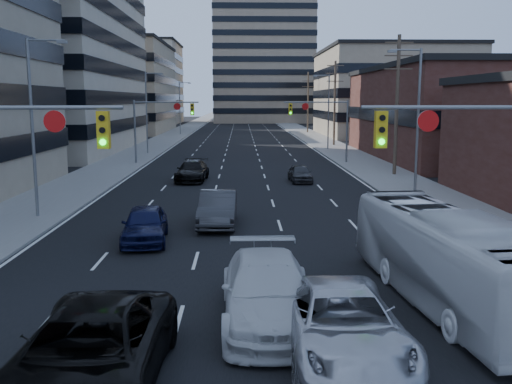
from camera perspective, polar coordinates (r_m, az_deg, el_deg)
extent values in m
cube|color=black|center=(139.04, -1.50, 6.73)|extent=(18.00, 300.00, 0.02)
cube|color=slate|center=(139.51, -6.26, 6.71)|extent=(5.00, 300.00, 0.15)
cube|color=slate|center=(139.52, 3.26, 6.75)|extent=(5.00, 300.00, 0.15)
cube|color=#ADA089|center=(74.42, -23.54, 14.62)|extent=(26.00, 34.00, 28.00)
cube|color=gray|center=(111.53, -14.13, 9.95)|extent=(20.00, 30.00, 16.00)
cube|color=#472119|center=(63.66, 20.87, 7.24)|extent=(20.00, 30.00, 9.00)
cube|color=gray|center=(100.11, 13.16, 9.53)|extent=(22.00, 28.00, 14.00)
cube|color=gray|center=(160.68, 0.69, 17.43)|extent=(26.00, 26.00, 58.00)
cube|color=#ADA089|center=(151.56, -12.35, 10.50)|extent=(24.00, 24.00, 20.00)
cube|color=gray|center=(142.57, 11.62, 9.01)|extent=(22.00, 22.00, 12.00)
cylinder|color=slate|center=(18.19, -23.31, 7.76)|extent=(6.50, 0.12, 0.12)
cube|color=gold|center=(17.41, -15.00, 6.02)|extent=(0.35, 0.28, 1.10)
cylinder|color=black|center=(17.24, -15.18, 7.15)|extent=(0.18, 0.06, 0.18)
cylinder|color=black|center=(17.26, -15.13, 5.99)|extent=(0.18, 0.06, 0.18)
cylinder|color=#0CE526|center=(17.28, -15.08, 4.83)|extent=(0.18, 0.06, 0.18)
cylinder|color=white|center=(17.75, -19.49, 6.67)|extent=(0.64, 0.06, 0.64)
cylinder|color=slate|center=(18.24, 20.63, 7.92)|extent=(6.50, 0.12, 0.12)
cube|color=gold|center=(17.44, 12.37, 6.13)|extent=(0.35, 0.28, 1.10)
cylinder|color=black|center=(17.27, 12.54, 7.26)|extent=(0.18, 0.06, 0.18)
cylinder|color=black|center=(17.29, 12.49, 6.10)|extent=(0.18, 0.06, 0.18)
cylinder|color=#0CE526|center=(17.31, 12.45, 4.94)|extent=(0.18, 0.06, 0.18)
cylinder|color=white|center=(17.79, 16.83, 6.81)|extent=(0.64, 0.06, 0.64)
cylinder|color=slate|center=(54.91, -12.01, 5.85)|extent=(0.18, 0.18, 6.00)
cylinder|color=slate|center=(54.36, -8.96, 8.86)|extent=(6.00, 0.12, 0.12)
cube|color=gold|center=(54.11, -6.39, 8.23)|extent=(0.35, 0.28, 1.10)
cylinder|color=black|center=(53.95, -6.42, 8.60)|extent=(0.18, 0.06, 0.18)
cylinder|color=black|center=(53.95, -6.41, 8.23)|extent=(0.18, 0.06, 0.18)
cylinder|color=#0CE526|center=(53.96, -6.40, 7.85)|extent=(0.18, 0.06, 0.18)
cylinder|color=white|center=(54.21, -7.89, 8.46)|extent=(0.64, 0.06, 0.64)
cylinder|color=slate|center=(54.93, 9.09, 5.94)|extent=(0.18, 0.18, 6.00)
cylinder|color=slate|center=(54.38, 6.02, 8.92)|extent=(6.00, 0.12, 0.12)
cube|color=gold|center=(54.12, 3.46, 8.27)|extent=(0.35, 0.28, 1.10)
cylinder|color=black|center=(53.96, 3.48, 8.64)|extent=(0.18, 0.06, 0.18)
cylinder|color=black|center=(53.96, 3.47, 8.27)|extent=(0.18, 0.06, 0.18)
cylinder|color=#0CE526|center=(53.97, 3.47, 7.89)|extent=(0.18, 0.06, 0.18)
cylinder|color=white|center=(54.23, 4.96, 8.52)|extent=(0.64, 0.06, 0.64)
cylinder|color=#4C3D2D|center=(46.56, 13.90, 8.30)|extent=(0.28, 0.28, 11.00)
cube|color=#4C3D2D|center=(46.76, 14.14, 14.31)|extent=(2.20, 0.10, 0.10)
cube|color=#4C3D2D|center=(46.68, 14.09, 13.09)|extent=(2.20, 0.10, 0.10)
cube|color=#4C3D2D|center=(46.62, 14.04, 11.86)|extent=(2.20, 0.10, 0.10)
cylinder|color=#4C3D2D|center=(75.91, 7.87, 8.73)|extent=(0.28, 0.28, 11.00)
cube|color=#4C3D2D|center=(76.04, 7.95, 12.42)|extent=(2.20, 0.10, 0.10)
cube|color=#4C3D2D|center=(75.99, 7.93, 11.67)|extent=(2.20, 0.10, 0.10)
cube|color=#4C3D2D|center=(75.95, 7.92, 10.92)|extent=(2.20, 0.10, 0.10)
cylinder|color=#4C3D2D|center=(105.63, 5.21, 8.89)|extent=(0.28, 0.28, 11.00)
cube|color=#4C3D2D|center=(105.72, 5.25, 11.54)|extent=(2.20, 0.10, 0.10)
cube|color=#4C3D2D|center=(105.68, 5.24, 11.00)|extent=(2.20, 0.10, 0.10)
cube|color=#4C3D2D|center=(105.66, 5.23, 10.46)|extent=(2.20, 0.10, 0.10)
cylinder|color=slate|center=(30.78, -21.45, 5.74)|extent=(0.16, 0.16, 9.00)
cylinder|color=slate|center=(30.58, -20.31, 14.05)|extent=(1.80, 0.10, 0.10)
cube|color=slate|center=(30.33, -18.83, 14.02)|extent=(0.50, 0.22, 0.14)
cylinder|color=slate|center=(64.78, -10.89, 7.70)|extent=(0.16, 0.16, 9.00)
cylinder|color=slate|center=(64.69, -10.21, 11.62)|extent=(1.80, 0.10, 0.10)
cube|color=slate|center=(64.57, -9.49, 11.57)|extent=(0.50, 0.22, 0.14)
cylinder|color=slate|center=(99.47, -7.62, 8.25)|extent=(0.16, 0.16, 9.00)
cylinder|color=slate|center=(99.41, -7.15, 10.80)|extent=(1.80, 0.10, 0.10)
cube|color=slate|center=(99.34, -6.68, 10.76)|extent=(0.50, 0.22, 0.14)
cylinder|color=slate|center=(35.55, 15.87, 6.41)|extent=(0.16, 0.16, 9.00)
cylinder|color=slate|center=(35.38, 14.76, 13.58)|extent=(1.80, 0.10, 0.10)
cube|color=slate|center=(35.17, 13.47, 13.52)|extent=(0.50, 0.22, 0.14)
cylinder|color=slate|center=(69.74, 7.26, 7.88)|extent=(0.16, 0.16, 9.00)
cylinder|color=slate|center=(69.65, 6.59, 11.52)|extent=(1.80, 0.10, 0.10)
cube|color=slate|center=(69.54, 5.92, 11.47)|extent=(0.50, 0.22, 0.14)
imported|color=black|center=(12.62, -16.32, -15.25)|extent=(3.07, 6.38, 1.75)
imported|color=silver|center=(15.76, 1.17, -9.84)|extent=(2.55, 6.11, 1.76)
imported|color=#B8B8BD|center=(13.93, 8.63, -12.85)|extent=(2.83, 5.92, 1.63)
imported|color=silver|center=(17.85, 18.51, -6.25)|extent=(3.34, 10.32, 2.82)
imported|color=black|center=(24.79, -11.04, -3.18)|extent=(2.23, 4.70, 1.55)
imported|color=#323234|center=(27.64, -3.83, -1.66)|extent=(1.82, 5.02, 1.64)
imported|color=black|center=(42.88, -6.39, 2.10)|extent=(2.44, 5.34, 1.52)
imported|color=#303133|center=(42.27, 4.42, 1.87)|extent=(1.72, 3.84, 1.28)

